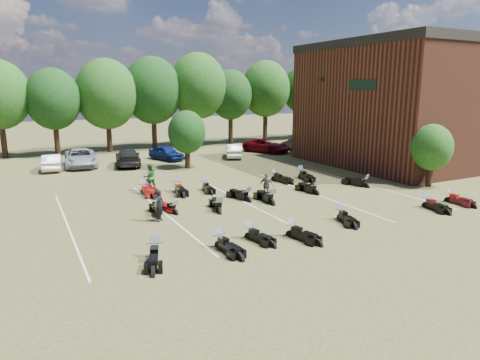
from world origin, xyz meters
TOP-DOWN VIEW (x-y plane):
  - ground at (0.00, 0.00)m, footprint 160.00×160.00m
  - car_1 at (-12.46, 19.76)m, footprint 1.93×4.27m
  - car_2 at (-10.10, 20.42)m, footprint 3.06×5.81m
  - car_3 at (-6.33, 18.92)m, footprint 3.03×5.45m
  - car_4 at (-2.33, 20.36)m, footprint 2.91×4.44m
  - car_5 at (4.03, 18.70)m, footprint 2.99×4.41m
  - car_6 at (8.78, 20.30)m, footprint 4.33×5.70m
  - car_7 at (12.60, 20.33)m, footprint 2.71×5.03m
  - person_black at (-8.66, 1.85)m, footprint 0.72×0.71m
  - person_green at (-7.23, 8.69)m, footprint 0.93×0.73m
  - person_grey at (-1.24, 3.50)m, footprint 0.90×0.96m
  - motorcycle_0 at (-10.29, -2.83)m, footprint 1.42×2.39m
  - motorcycle_1 at (-5.80, -2.59)m, footprint 1.08×2.11m
  - motorcycle_2 at (-7.51, -3.03)m, footprint 0.93×2.27m
  - motorcycle_3 at (-3.94, -3.26)m, footprint 1.16×2.25m
  - motorcycle_4 at (-0.19, -2.26)m, footprint 1.16×2.20m
  - motorcycle_5 at (5.84, -2.68)m, footprint 1.02×2.26m
  - motorcycle_6 at (8.05, -2.49)m, footprint 0.69×2.12m
  - motorcycle_7 at (-7.57, 2.68)m, footprint 1.13×2.13m
  - motorcycle_8 at (-8.54, 2.46)m, footprint 1.10×2.41m
  - motorcycle_9 at (-5.31, 1.76)m, footprint 1.33×2.48m
  - motorcycle_10 at (-1.81, 1.96)m, footprint 0.92×2.49m
  - motorcycle_11 at (-2.76, 3.21)m, footprint 1.20×2.44m
  - motorcycle_12 at (1.99, 2.71)m, footprint 0.91×2.39m
  - motorcycle_13 at (6.30, 2.77)m, footprint 1.30×2.43m
  - motorcycle_14 at (-7.53, 8.49)m, footprint 0.94×2.20m
  - motorcycle_15 at (-7.83, 8.15)m, footprint 0.93×2.35m
  - motorcycle_16 at (-3.86, 7.33)m, footprint 0.88×2.16m
  - motorcycle_17 at (-5.68, 7.70)m, footprint 1.06×2.52m
  - motorcycle_18 at (2.04, 7.85)m, footprint 0.99×2.13m
  - motorcycle_19 at (4.17, 7.42)m, footprint 1.11×2.47m
  - motorcycle_20 at (1.86, 7.47)m, footprint 1.22×2.26m
  - brick_building at (22.00, 9.00)m, footprint 25.40×15.20m
  - tree_line at (-1.00, 29.00)m, footprint 56.00×6.00m
  - young_tree_near_building at (10.50, 1.00)m, footprint 2.80×2.80m
  - young_tree_midfield at (-2.00, 15.50)m, footprint 3.20×3.20m
  - parking_lines at (-3.00, 3.00)m, footprint 20.10×14.00m

SIDE VIEW (x-z plane):
  - ground at x=0.00m, z-range 0.00..0.00m
  - motorcycle_0 at x=-10.29m, z-range -0.63..0.63m
  - motorcycle_1 at x=-5.80m, z-range -0.56..0.56m
  - motorcycle_2 at x=-7.51m, z-range -0.61..0.61m
  - motorcycle_3 at x=-3.94m, z-range -0.60..0.60m
  - motorcycle_4 at x=-0.19m, z-range -0.59..0.59m
  - motorcycle_5 at x=5.84m, z-range -0.61..0.61m
  - motorcycle_6 at x=8.05m, z-range -0.59..0.59m
  - motorcycle_7 at x=-7.57m, z-range -0.57..0.57m
  - motorcycle_8 at x=-8.54m, z-range -0.65..0.65m
  - motorcycle_9 at x=-5.31m, z-range -0.66..0.66m
  - motorcycle_10 at x=-1.81m, z-range -0.68..0.68m
  - motorcycle_11 at x=-2.76m, z-range -0.65..0.65m
  - motorcycle_12 at x=1.99m, z-range -0.65..0.65m
  - motorcycle_13 at x=6.30m, z-range -0.65..0.65m
  - motorcycle_14 at x=-7.53m, z-range -0.59..0.59m
  - motorcycle_15 at x=-7.83m, z-range -0.64..0.64m
  - motorcycle_16 at x=-3.86m, z-range -0.59..0.59m
  - motorcycle_17 at x=-5.68m, z-range -0.68..0.68m
  - motorcycle_18 at x=2.04m, z-range -0.57..0.57m
  - motorcycle_19 at x=4.17m, z-range -0.66..0.66m
  - motorcycle_20 at x=1.86m, z-range -0.60..0.60m
  - parking_lines at x=-3.00m, z-range 0.00..0.01m
  - car_1 at x=-12.46m, z-range 0.00..1.36m
  - car_5 at x=4.03m, z-range 0.00..1.38m
  - car_7 at x=12.60m, z-range 0.00..1.39m
  - car_4 at x=-2.33m, z-range 0.00..1.41m
  - car_6 at x=8.78m, z-range 0.00..1.44m
  - car_3 at x=-6.33m, z-range 0.00..1.49m
  - car_2 at x=-10.10m, z-range 0.00..1.56m
  - person_grey at x=-1.24m, z-range 0.00..1.59m
  - person_black at x=-8.66m, z-range 0.00..1.68m
  - person_green at x=-7.23m, z-range 0.00..1.88m
  - young_tree_near_building at x=10.50m, z-range 0.67..4.83m
  - young_tree_midfield at x=-2.00m, z-range 0.74..5.44m
  - brick_building at x=22.00m, z-range 0.01..10.71m
  - tree_line at x=-1.00m, z-range 1.42..11.20m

